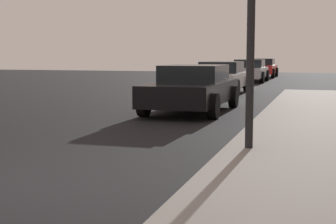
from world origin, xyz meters
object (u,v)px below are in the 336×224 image
(car_silver, at_px, (249,70))
(car_white, at_px, (221,77))
(car_red, at_px, (262,68))
(car_black, at_px, (193,88))

(car_silver, bearing_deg, car_white, 90.55)
(car_white, distance_m, car_red, 15.11)
(car_silver, distance_m, car_red, 6.16)
(car_silver, xyz_separation_m, car_red, (0.01, 6.16, 0.00))
(car_white, distance_m, car_silver, 8.95)
(car_white, relative_size, car_silver, 1.08)
(car_black, distance_m, car_red, 21.78)
(car_white, xyz_separation_m, car_red, (-0.07, 15.11, -0.00))
(car_white, relative_size, car_red, 1.08)
(car_black, height_order, car_white, same)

